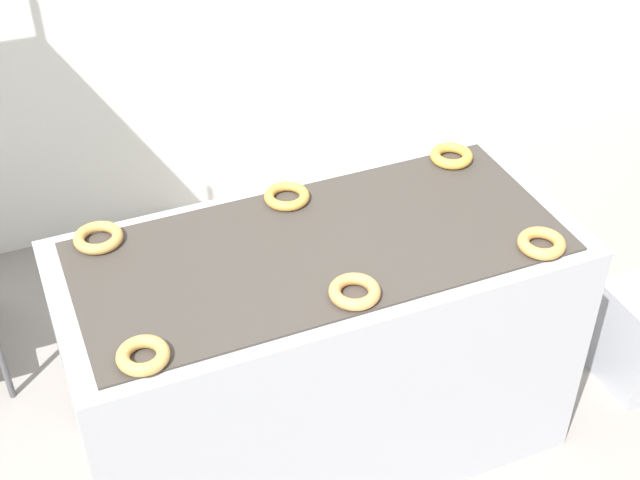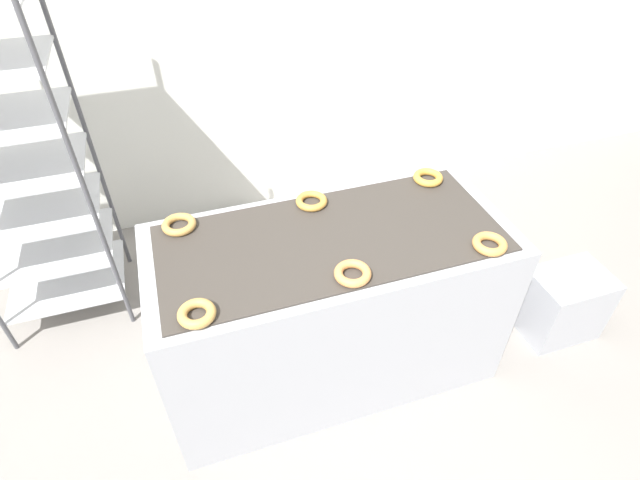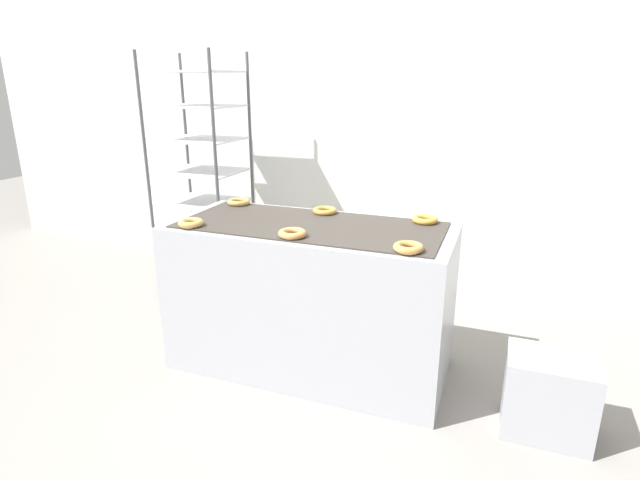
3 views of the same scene
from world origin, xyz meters
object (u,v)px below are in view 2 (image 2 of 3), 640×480
Objects in this scene: donut_near_center at (351,274)px; fryer_machine at (330,307)px; donut_near_right at (490,244)px; donut_far_left at (179,225)px; donut_far_center at (311,201)px; donut_near_left at (197,314)px; glaze_bin at (563,304)px; donut_far_right at (428,178)px; baking_rack_cart at (17,168)px.

fryer_machine is at bearing 88.84° from donut_near_center.
fryer_machine is 10.86× the size of donut_near_center.
donut_near_right is (0.59, -0.02, 0.00)m from donut_near_center.
donut_far_left is 0.58m from donut_far_center.
donut_near_left reaches higher than donut_near_center.
donut_near_center reaches higher than fryer_machine.
donut_far_left reaches higher than glaze_bin.
donut_near_center reaches higher than glaze_bin.
fryer_machine is at bearing -156.16° from donut_far_right.
glaze_bin is at bearing -7.82° from fryer_machine.
donut_near_right reaches higher than donut_near_center.
donut_far_right is at bearing 23.86° from donut_near_left.
glaze_bin is at bearing 2.65° from donut_near_left.
donut_near_left and donut_near_right have the same top height.
donut_far_left is at bearing 178.63° from donut_far_center.
fryer_machine is at bearing 172.18° from glaze_bin.
fryer_machine is 0.78m from donut_near_right.
donut_near_center is (-0.00, -0.24, 0.45)m from fryer_machine.
baking_rack_cart is (-1.27, 0.88, 0.49)m from fryer_machine.
baking_rack_cart is 0.92m from donut_far_left.
glaze_bin is 1.05m from donut_far_right.
donut_near_center is (0.58, 0.02, -0.00)m from donut_near_left.
fryer_machine is at bearing 23.87° from donut_near_left.
donut_far_center reaches higher than glaze_bin.
donut_near_center is at bearing -41.58° from baking_rack_cart.
donut_near_right reaches higher than donut_far_center.
fryer_machine is at bearing -88.26° from donut_far_center.
fryer_machine is at bearing -24.10° from donut_far_left.
donut_far_center is at bearing 90.32° from donut_near_center.
donut_far_right reaches higher than glaze_bin.
glaze_bin is 2.73× the size of donut_far_left.
glaze_bin is (2.53, -1.05, -0.72)m from baking_rack_cart.
donut_far_right is at bearing 90.91° from donut_near_right.
donut_near_right is at bearing -23.94° from donut_far_left.
donut_far_center is at bearing 161.56° from glaze_bin.
donut_far_left is at bearing 90.51° from donut_near_left.
donut_near_right is (-0.68, -0.08, 0.68)m from glaze_bin.
donut_near_left is 0.52m from donut_far_left.
baking_rack_cart is 1.41m from donut_far_center.
glaze_bin is 2.91× the size of donut_near_left.
donut_near_center reaches higher than donut_far_center.
donut_far_left is (0.68, -0.61, -0.05)m from baking_rack_cart.
fryer_machine is 3.91× the size of glaze_bin.
donut_far_left is at bearing -42.20° from baking_rack_cart.
baking_rack_cart is 12.71× the size of donut_near_center.
donut_near_center is at bearing -40.84° from donut_far_left.
glaze_bin is 0.96m from donut_near_right.
baking_rack_cart reaches higher than donut_near_center.
donut_near_right is 0.99× the size of donut_far_right.
donut_far_left is 1.02× the size of donut_far_center.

